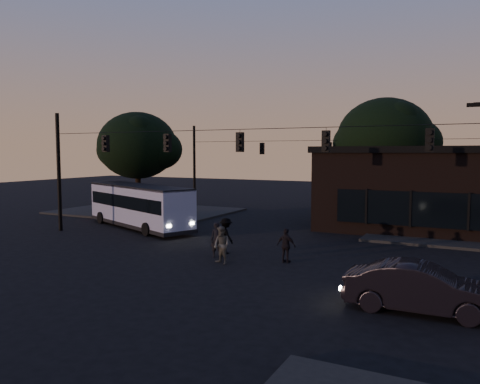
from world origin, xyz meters
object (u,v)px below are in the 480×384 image
at_px(bus, 139,204).
at_px(pedestrian_c, 286,245).
at_px(pedestrian_b, 222,245).
at_px(car, 421,288).
at_px(pedestrian_a, 217,240).
at_px(building, 445,188).
at_px(pedestrian_d, 226,236).

bearing_deg(bus, pedestrian_c, 1.82).
distance_m(bus, pedestrian_b, 11.66).
distance_m(car, pedestrian_c, 7.57).
bearing_deg(pedestrian_b, bus, 167.78).
bearing_deg(pedestrian_a, bus, 123.15).
bearing_deg(pedestrian_a, building, 30.20).
xyz_separation_m(building, pedestrian_d, (-9.21, -13.10, -1.81)).
relative_size(car, pedestrian_d, 2.64).
relative_size(building, pedestrian_c, 9.69).
xyz_separation_m(pedestrian_a, pedestrian_d, (-0.04, 0.96, 0.05)).
relative_size(building, car, 3.26).
distance_m(pedestrian_b, pedestrian_d, 2.20).
bearing_deg(car, pedestrian_a, 66.83).
xyz_separation_m(car, pedestrian_b, (-8.76, 2.77, 0.07)).
height_order(building, pedestrian_c, building).
bearing_deg(pedestrian_c, pedestrian_b, 38.99).
bearing_deg(pedestrian_d, pedestrian_c, -155.28).
height_order(bus, pedestrian_a, bus).
distance_m(building, car, 18.00).
bearing_deg(car, pedestrian_d, 62.14).
distance_m(pedestrian_a, pedestrian_d, 0.96).
height_order(building, car, building).
distance_m(building, pedestrian_b, 17.36).
distance_m(bus, pedestrian_c, 13.24).
xyz_separation_m(building, car, (0.43, -17.89, -1.93)).
bearing_deg(pedestrian_a, pedestrian_b, -77.84).
height_order(building, pedestrian_b, building).
height_order(car, pedestrian_a, pedestrian_a).
xyz_separation_m(pedestrian_b, pedestrian_c, (2.53, 1.52, -0.06)).
bearing_deg(pedestrian_b, pedestrian_a, 149.17).
relative_size(building, pedestrian_d, 8.61).
xyz_separation_m(bus, pedestrian_c, (12.33, -4.74, -0.81)).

